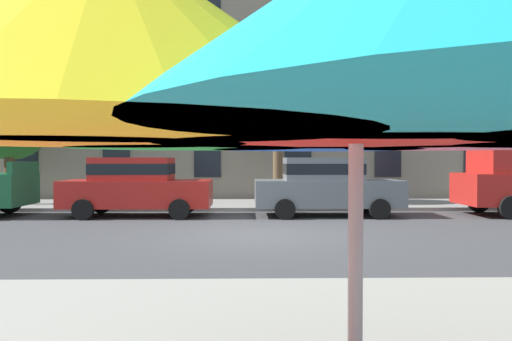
{
  "coord_description": "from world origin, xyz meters",
  "views": [
    {
      "loc": [
        -0.26,
        -10.92,
        1.71
      ],
      "look_at": [
        0.02,
        3.2,
        1.4
      ],
      "focal_mm": 33.82,
      "sensor_mm": 36.0,
      "label": 1
    }
  ],
  "objects_px": {
    "sedan_red": "(136,185)",
    "street_tree_left": "(6,115)",
    "street_tree_middle": "(280,108)",
    "sedan_gray": "(325,185)",
    "patio_umbrella": "(356,83)"
  },
  "relations": [
    {
      "from": "sedan_gray",
      "to": "street_tree_left",
      "type": "bearing_deg",
      "value": 165.16
    },
    {
      "from": "street_tree_middle",
      "to": "patio_umbrella",
      "type": "bearing_deg",
      "value": -92.93
    },
    {
      "from": "sedan_gray",
      "to": "street_tree_middle",
      "type": "bearing_deg",
      "value": 108.98
    },
    {
      "from": "sedan_gray",
      "to": "patio_umbrella",
      "type": "bearing_deg",
      "value": -98.81
    },
    {
      "from": "sedan_gray",
      "to": "patio_umbrella",
      "type": "distance_m",
      "value": 12.9
    },
    {
      "from": "sedan_red",
      "to": "street_tree_left",
      "type": "bearing_deg",
      "value": 151.14
    },
    {
      "from": "street_tree_left",
      "to": "street_tree_middle",
      "type": "bearing_deg",
      "value": 2.35
    },
    {
      "from": "sedan_gray",
      "to": "street_tree_middle",
      "type": "distance_m",
      "value": 4.45
    },
    {
      "from": "sedan_red",
      "to": "patio_umbrella",
      "type": "xyz_separation_m",
      "value": [
        3.78,
        -12.7,
        1.07
      ]
    },
    {
      "from": "street_tree_middle",
      "to": "patio_umbrella",
      "type": "distance_m",
      "value": 16.14
    },
    {
      "from": "sedan_red",
      "to": "sedan_gray",
      "type": "relative_size",
      "value": 1.0
    },
    {
      "from": "street_tree_left",
      "to": "street_tree_middle",
      "type": "relative_size",
      "value": 0.94
    },
    {
      "from": "street_tree_left",
      "to": "street_tree_middle",
      "type": "xyz_separation_m",
      "value": [
        9.92,
        0.41,
        0.35
      ]
    },
    {
      "from": "patio_umbrella",
      "to": "street_tree_left",
      "type": "bearing_deg",
      "value": 120.19
    },
    {
      "from": "sedan_red",
      "to": "street_tree_left",
      "type": "height_order",
      "value": "street_tree_left"
    }
  ]
}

